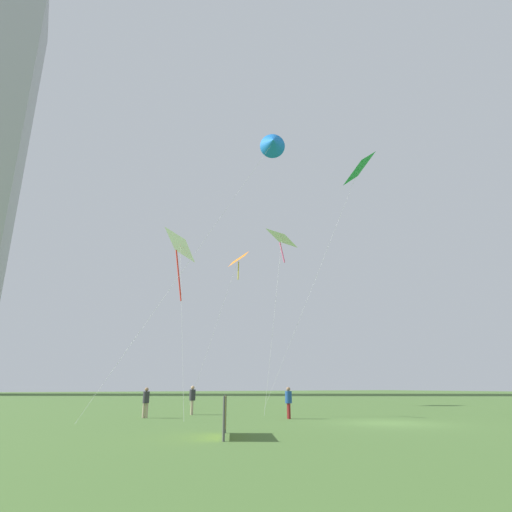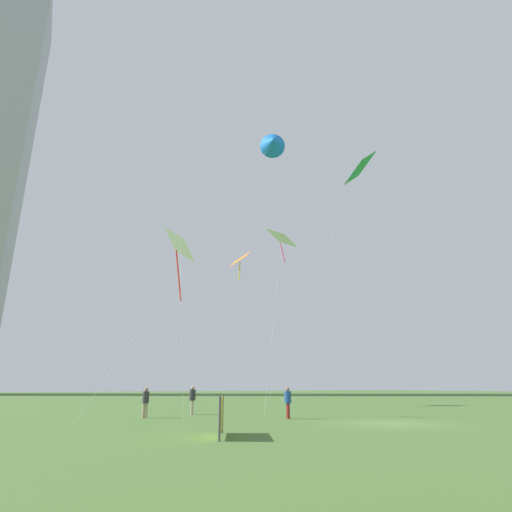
{
  "view_description": "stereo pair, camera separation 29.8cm",
  "coord_description": "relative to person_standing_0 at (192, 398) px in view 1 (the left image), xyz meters",
  "views": [
    {
      "loc": [
        -16.21,
        -15.74,
        1.69
      ],
      "look_at": [
        -2.47,
        8.9,
        10.42
      ],
      "focal_mm": 29.61,
      "sensor_mm": 36.0,
      "label": 1
    },
    {
      "loc": [
        -15.95,
        -15.88,
        1.69
      ],
      "look_at": [
        -2.47,
        8.9,
        10.42
      ],
      "focal_mm": 29.61,
      "sensor_mm": 36.0,
      "label": 2
    }
  ],
  "objects": [
    {
      "name": "kite_flying_3",
      "position": [
        4.42,
        -2.91,
        18.12
      ],
      "size": [
        12.92,
        2.4,
        20.2
      ],
      "color": "silver",
      "rests_on": "ground"
    },
    {
      "name": "person_standing_0",
      "position": [
        0.0,
        0.0,
        0.0
      ],
      "size": [
        0.38,
        0.38,
        1.73
      ],
      "rotation": [
        0.0,
        0.0,
        1.12
      ],
      "color": "tan",
      "rests_on": "ground"
    },
    {
      "name": "person_standing_1",
      "position": [
        3.38,
        -5.88,
        -0.04
      ],
      "size": [
        0.37,
        0.37,
        1.66
      ],
      "rotation": [
        0.0,
        0.0,
        4.41
      ],
      "color": "maroon",
      "rests_on": "ground"
    },
    {
      "name": "ground",
      "position": [
        6.06,
        -10.71,
        -1.0
      ],
      "size": [
        280.0,
        280.0,
        0.0
      ],
      "primitive_type": "plane",
      "color": "#476B30"
    },
    {
      "name": "kite_flying_2",
      "position": [
        8.57,
        10.9,
        13.22
      ],
      "size": [
        4.49,
        3.96,
        15.12
      ],
      "color": "silver",
      "rests_on": "ground"
    },
    {
      "name": "person_standing_2",
      "position": [
        -3.34,
        -1.49,
        -0.06
      ],
      "size": [
        0.36,
        0.36,
        1.63
      ],
      "rotation": [
        0.0,
        0.0,
        5.88
      ],
      "color": "tan",
      "rests_on": "ground"
    },
    {
      "name": "kite_flying_4",
      "position": [
        -1.61,
        -0.87,
        9.44
      ],
      "size": [
        1.7,
        4.8,
        11.5
      ],
      "color": "silver",
      "rests_on": "ground"
    },
    {
      "name": "event_banner",
      "position": [
        -3.36,
        -12.0,
        -0.27
      ],
      "size": [
        1.21,
        2.38,
        1.38
      ],
      "color": "#4C4C4C",
      "rests_on": "ground"
    },
    {
      "name": "kite_flying_0",
      "position": [
        5.47,
        -2.3,
        10.82
      ],
      "size": [
        2.98,
        1.57,
        12.46
      ],
      "color": "silver",
      "rests_on": "ground"
    },
    {
      "name": "kite_flying_1",
      "position": [
        14.01,
        -1.76,
        19.08
      ],
      "size": [
        8.55,
        6.37,
        21.31
      ],
      "color": "silver",
      "rests_on": "ground"
    }
  ]
}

